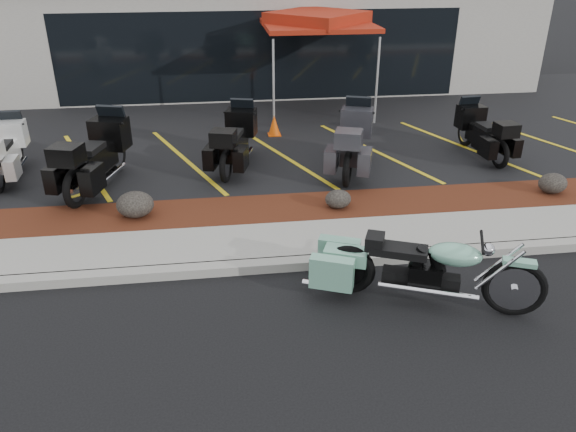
{
  "coord_description": "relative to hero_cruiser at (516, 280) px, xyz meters",
  "views": [
    {
      "loc": [
        -1.49,
        -6.53,
        4.58
      ],
      "look_at": [
        -0.45,
        1.2,
        0.76
      ],
      "focal_mm": 35.0,
      "sensor_mm": 36.0,
      "label": 1
    }
  ],
  "objects": [
    {
      "name": "sidewalk",
      "position": [
        -2.33,
        2.31,
        -0.48
      ],
      "size": [
        24.0,
        1.2,
        0.15
      ],
      "primitive_type": "cube",
      "color": "gray",
      "rests_on": "ground"
    },
    {
      "name": "touring_black_front",
      "position": [
        -5.93,
        5.77,
        0.32
      ],
      "size": [
        1.6,
        2.66,
        1.45
      ],
      "primitive_type": null,
      "rotation": [
        0.0,
        0.0,
        1.29
      ],
      "color": "black",
      "rests_on": "upper_lot"
    },
    {
      "name": "upper_lot",
      "position": [
        -2.33,
        8.91,
        -0.48
      ],
      "size": [
        26.0,
        9.6,
        0.15
      ],
      "primitive_type": "cube",
      "color": "black",
      "rests_on": "ground"
    },
    {
      "name": "touring_white",
      "position": [
        -8.15,
        6.48,
        0.21
      ],
      "size": [
        0.91,
        2.14,
        1.22
      ],
      "primitive_type": null,
      "rotation": [
        0.0,
        0.0,
        1.62
      ],
      "color": "silver",
      "rests_on": "upper_lot"
    },
    {
      "name": "hero_cruiser",
      "position": [
        0.0,
        0.0,
        0.0
      ],
      "size": [
        3.21,
        1.94,
        1.11
      ],
      "primitive_type": null,
      "rotation": [
        0.0,
        0.0,
        -0.39
      ],
      "color": "#7ABF9F",
      "rests_on": "ground"
    },
    {
      "name": "boulder_right",
      "position": [
        2.62,
        3.47,
        -0.2
      ],
      "size": [
        0.55,
        0.46,
        0.39
      ],
      "primitive_type": "ellipsoid",
      "color": "black",
      "rests_on": "mulch_bed"
    },
    {
      "name": "touring_grey",
      "position": [
        -0.68,
        5.99,
        0.3
      ],
      "size": [
        1.68,
        2.58,
        1.4
      ],
      "primitive_type": null,
      "rotation": [
        0.0,
        0.0,
        1.23
      ],
      "color": "#2E2E34",
      "rests_on": "upper_lot"
    },
    {
      "name": "mulch_bed",
      "position": [
        -2.33,
        3.51,
        -0.47
      ],
      "size": [
        24.0,
        1.2,
        0.16
      ],
      "primitive_type": "cube",
      "color": "#39160C",
      "rests_on": "ground"
    },
    {
      "name": "boulder_left",
      "position": [
        -5.31,
        3.47,
        -0.16
      ],
      "size": [
        0.66,
        0.55,
        0.47
      ],
      "primitive_type": "ellipsoid",
      "color": "black",
      "rests_on": "mulch_bed"
    },
    {
      "name": "traffic_cone",
      "position": [
        -2.34,
        7.85,
        -0.15
      ],
      "size": [
        0.36,
        0.36,
        0.51
      ],
      "primitive_type": "cone",
      "rotation": [
        0.0,
        0.0,
        -0.21
      ],
      "color": "#EC5207",
      "rests_on": "upper_lot"
    },
    {
      "name": "touring_black_mid",
      "position": [
        -3.2,
        6.48,
        0.25
      ],
      "size": [
        1.46,
        2.41,
        1.32
      ],
      "primitive_type": null,
      "rotation": [
        0.0,
        0.0,
        1.29
      ],
      "color": "black",
      "rests_on": "upper_lot"
    },
    {
      "name": "dealership_building",
      "position": [
        -2.33,
        15.18,
        1.45
      ],
      "size": [
        18.0,
        8.16,
        4.0
      ],
      "color": "#9B958C",
      "rests_on": "ground"
    },
    {
      "name": "ground",
      "position": [
        -2.33,
        0.71,
        -0.55
      ],
      "size": [
        90.0,
        90.0,
        0.0
      ],
      "primitive_type": "plane",
      "color": "black",
      "rests_on": "ground"
    },
    {
      "name": "curb",
      "position": [
        -2.33,
        1.61,
        -0.48
      ],
      "size": [
        24.0,
        0.25,
        0.15
      ],
      "primitive_type": "cube",
      "color": "gray",
      "rests_on": "ground"
    },
    {
      "name": "boulder_mid",
      "position": [
        -1.66,
        3.35,
        -0.22
      ],
      "size": [
        0.48,
        0.4,
        0.34
      ],
      "primitive_type": "ellipsoid",
      "color": "black",
      "rests_on": "mulch_bed"
    },
    {
      "name": "popup_canopy",
      "position": [
        -0.9,
        9.92,
        2.08
      ],
      "size": [
        3.59,
        3.59,
        2.73
      ],
      "rotation": [
        0.0,
        0.0,
        -0.26
      ],
      "color": "silver",
      "rests_on": "upper_lot"
    },
    {
      "name": "touring_black_rear",
      "position": [
        2.1,
        6.41,
        0.2
      ],
      "size": [
        0.96,
        2.15,
        1.22
      ],
      "primitive_type": null,
      "rotation": [
        0.0,
        0.0,
        1.65
      ],
      "color": "black",
      "rests_on": "upper_lot"
    }
  ]
}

